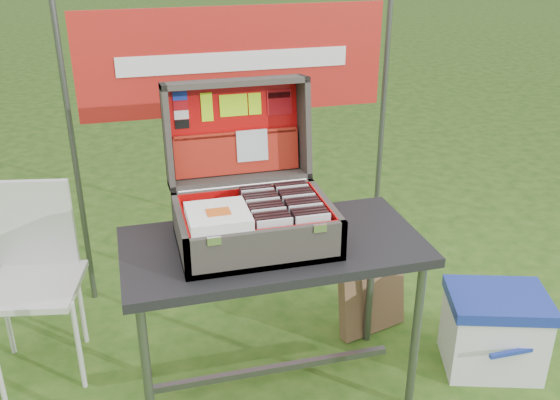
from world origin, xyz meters
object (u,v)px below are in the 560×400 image
object	(u,v)px
cooler	(494,331)
suitcase	(251,171)
chair	(33,289)
cardboard_box	(372,296)
table	(273,320)

from	to	relation	value
cooler	suitcase	bearing A→B (deg)	-170.52
chair	suitcase	bearing A→B (deg)	-9.98
cooler	chair	world-z (taller)	chair
suitcase	cardboard_box	distance (m)	1.13
suitcase	cooler	bearing A→B (deg)	-7.90
suitcase	table	bearing A→B (deg)	-40.98
cooler	cardboard_box	world-z (taller)	same
suitcase	cooler	xyz separation A→B (m)	(1.12, -0.16, -0.86)
cooler	chair	size ratio (longest dim) A/B	0.50
chair	cooler	bearing A→B (deg)	-3.24
cooler	cardboard_box	size ratio (longest dim) A/B	1.14
suitcase	chair	bearing A→B (deg)	159.37
cooler	cardboard_box	xyz separation A→B (m)	(-0.44, 0.42, -0.00)
table	cooler	xyz separation A→B (m)	(1.05, -0.09, -0.18)
cardboard_box	table	bearing A→B (deg)	-166.93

